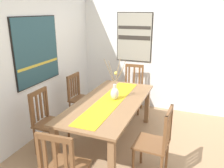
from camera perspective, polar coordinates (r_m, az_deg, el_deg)
ground_plane at (r=3.72m, az=6.99°, el=-16.71°), size 6.40×6.40×0.03m
wall_back at (r=3.99m, az=-19.13°, el=6.26°), size 6.40×0.12×2.70m
wall_side at (r=4.95m, az=13.05°, el=8.89°), size 0.12×6.40×2.70m
dining_table at (r=3.61m, az=-0.51°, el=-5.69°), size 2.04×0.95×0.74m
table_runner at (r=3.57m, az=-0.51°, el=-4.24°), size 1.88×0.36×0.01m
centerpiece_vase at (r=3.58m, az=0.70°, el=-1.92°), size 0.21×0.29×0.67m
chair_0 at (r=4.91m, az=5.18°, el=-0.96°), size 0.45×0.45×0.99m
chair_1 at (r=4.42m, az=-8.07°, el=-3.26°), size 0.44×0.44×0.95m
chair_2 at (r=3.61m, az=-15.82°, el=-8.82°), size 0.42×0.42×0.98m
chair_3 at (r=3.03m, az=11.02°, el=-14.05°), size 0.44×0.44×0.97m
painting_on_back_wall at (r=3.96m, az=-18.26°, el=7.92°), size 1.07×0.05×1.10m
painting_on_side_wall at (r=4.99m, az=5.57°, el=11.59°), size 0.05×0.77×1.03m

